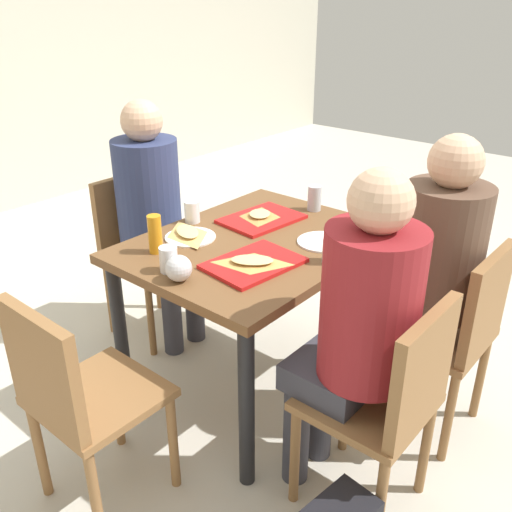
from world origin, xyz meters
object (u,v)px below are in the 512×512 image
soda_can (314,198)px  pizza_slice_a (252,261)px  plastic_cup_b (331,250)px  chair_near_left (390,398)px  tray_red_near (254,263)px  foil_bundle (179,268)px  paper_plate_near_edge (323,242)px  chair_near_right (456,329)px  person_far_side (154,206)px  chair_far_side (140,243)px  plastic_cup_c (169,259)px  pizza_slice_c (187,233)px  chair_left_end (76,394)px  person_in_brown_jacket (431,263)px  tray_red_far (262,219)px  person_in_red (359,320)px  paper_plate_center (190,237)px  pizza_slice_b (260,215)px  main_table (256,261)px  condiment_bottle (155,234)px  plastic_cup_a (192,212)px

soda_can → pizza_slice_a: bearing=-165.2°
pizza_slice_a → plastic_cup_b: bearing=-41.2°
chair_near_left → tray_red_near: size_ratio=2.37×
foil_bundle → soda_can: bearing=2.6°
paper_plate_near_edge → plastic_cup_b: plastic_cup_b is taller
chair_near_right → person_far_side: (-0.27, 1.48, 0.25)m
pizza_slice_a → chair_far_side: bearing=77.9°
chair_near_right → plastic_cup_b: (-0.25, 0.45, 0.30)m
chair_near_right → plastic_cup_c: bearing=129.1°
pizza_slice_c → chair_left_end: bearing=-161.6°
person_in_brown_jacket → person_far_side: same height
chair_near_right → foil_bundle: chair_near_right is taller
tray_red_far → pizza_slice_c: 0.37m
person_in_red → paper_plate_center: person_in_red is taller
person_in_brown_jacket → plastic_cup_c: 1.02m
chair_left_end → plastic_cup_b: size_ratio=8.54×
tray_red_near → plastic_cup_c: (-0.25, 0.21, 0.04)m
tray_red_far → soda_can: bearing=-21.3°
plastic_cup_c → chair_near_left: bearing=-79.4°
pizza_slice_b → soda_can: size_ratio=1.86×
tray_red_near → tray_red_far: size_ratio=1.00×
paper_plate_near_edge → foil_bundle: foil_bundle is taller
person_in_red → chair_near_left: bearing=-90.0°
pizza_slice_b → soda_can: 0.30m
chair_near_right → person_in_red: bearing=165.6°
tray_red_near → pizza_slice_a: (-0.02, -0.01, 0.02)m
person_in_red → person_in_brown_jacket: size_ratio=1.00×
pizza_slice_a → foil_bundle: (-0.26, 0.13, 0.03)m
tray_red_far → chair_near_left: bearing=-116.4°
paper_plate_near_edge → pizza_slice_c: 0.59m
paper_plate_center → foil_bundle: 0.40m
paper_plate_center → pizza_slice_a: pizza_slice_a is taller
chair_near_left → tray_red_far: size_ratio=2.37×
pizza_slice_b → plastic_cup_c: plastic_cup_c is taller
pizza_slice_c → chair_near_right: bearing=-67.9°
person_in_brown_jacket → pizza_slice_b: bearing=95.7°
chair_near_left → tray_red_near: (0.08, 0.66, 0.26)m
person_in_brown_jacket → pizza_slice_a: size_ratio=4.68×
person_in_brown_jacket → tray_red_near: bearing=131.8°
main_table → pizza_slice_b: (0.19, 0.14, 0.13)m
main_table → pizza_slice_b: pizza_slice_b is taller
soda_can → condiment_bottle: (-0.82, 0.21, 0.02)m
chair_far_side → plastic_cup_a: (-0.03, -0.45, 0.30)m
chair_near_left → chair_far_side: bearing=80.4°
soda_can → chair_far_side: bearing=120.5°
tray_red_near → paper_plate_center: (0.03, 0.38, -0.00)m
tray_red_far → condiment_bottle: bearing=169.0°
chair_far_side → main_table: bearing=-90.0°
paper_plate_center → soda_can: size_ratio=1.80×
plastic_cup_b → tray_red_far: bearing=71.5°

